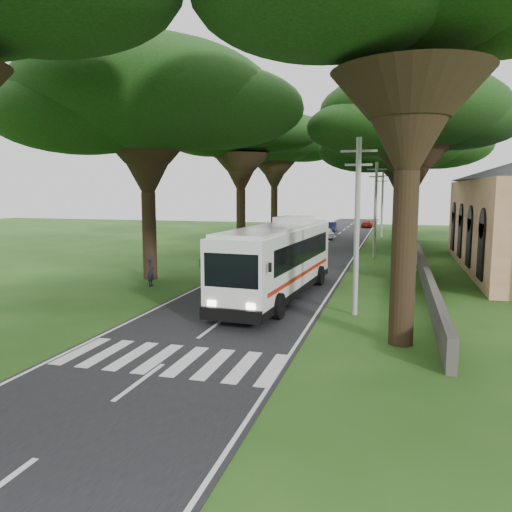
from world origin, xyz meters
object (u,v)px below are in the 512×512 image
at_px(distant_car_b, 331,227).
at_px(pedestrian, 151,272).
at_px(pole_mid, 375,209).
at_px(distant_car_a, 325,233).
at_px(coach_bus, 278,259).
at_px(pole_near, 357,224).
at_px(pole_far, 382,203).
at_px(distant_car_c, 368,223).

relative_size(distant_car_b, pedestrian, 2.17).
distance_m(pole_mid, distant_car_a, 16.95).
xyz_separation_m(coach_bus, distant_car_b, (-2.72, 44.24, -1.41)).
bearing_deg(distant_car_a, coach_bus, 73.80).
relative_size(coach_bus, distant_car_a, 3.22).
xyz_separation_m(pole_near, pedestrian, (-12.28, 3.75, -3.30)).
xyz_separation_m(coach_bus, distant_car_a, (-2.05, 32.65, -1.34)).
xyz_separation_m(pole_far, pedestrian, (-12.28, -36.25, -3.30)).
height_order(pole_near, distant_car_a, pole_near).
distance_m(coach_bus, distant_car_c, 53.20).
bearing_deg(pole_far, distant_car_b, 135.07).
bearing_deg(pole_far, distant_car_a, -143.61).
distance_m(distant_car_a, distant_car_c, 20.86).
relative_size(coach_bus, distant_car_b, 3.46).
relative_size(pole_near, pole_far, 1.00).
distance_m(distant_car_b, pedestrian, 43.53).
bearing_deg(distant_car_a, pedestrian, 59.49).
xyz_separation_m(pole_near, distant_car_c, (-2.50, 55.87, -3.57)).
xyz_separation_m(pole_mid, distant_car_c, (-2.50, 35.87, -3.57)).
relative_size(distant_car_b, distant_car_c, 0.95).
xyz_separation_m(pole_near, distant_car_a, (-6.30, 35.36, -3.45)).
relative_size(coach_bus, distant_car_c, 3.29).
relative_size(pole_near, coach_bus, 0.61).
height_order(pole_near, distant_car_b, pole_near).
height_order(pole_far, distant_car_a, pole_far).
relative_size(pole_mid, distant_car_a, 1.96).
bearing_deg(distant_car_a, distant_car_b, -106.50).
xyz_separation_m(pole_near, distant_car_b, (-6.97, 46.95, -3.52)).
bearing_deg(pole_near, distant_car_b, 98.44).
relative_size(coach_bus, pedestrian, 7.53).
bearing_deg(pole_far, coach_bus, -96.50).
xyz_separation_m(pole_mid, pedestrian, (-12.28, -16.25, -3.30)).
relative_size(pole_mid, pedestrian, 4.57).
height_order(pole_mid, distant_car_a, pole_mid).
bearing_deg(pedestrian, distant_car_a, -21.57).
distance_m(pole_near, pole_mid, 20.00).
bearing_deg(distant_car_c, distant_car_b, 67.96).
xyz_separation_m(pole_mid, distant_car_a, (-6.30, 15.36, -3.45)).
bearing_deg(distant_car_a, pole_far, -163.41).
distance_m(pole_near, distant_car_c, 56.04).
bearing_deg(distant_car_c, pole_mid, 98.57).
distance_m(pole_far, distant_car_a, 8.55).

